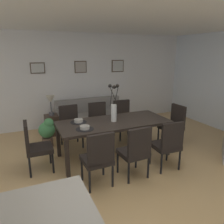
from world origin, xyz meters
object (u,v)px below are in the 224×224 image
object	(u,v)px
dining_chair_near_right	(70,124)
framed_picture_left	(38,68)
dining_chair_mid_right	(123,117)
potted_plant	(47,131)
table_lamp	(51,101)
bowl_near_right	(78,120)
dining_chair_far_right	(99,120)
framed_picture_right	(118,66)
sofa	(92,118)
dining_table	(114,125)
dining_chair_head_west	(34,145)
centerpiece_vase	(114,107)
dining_chair_far_left	(136,150)
dining_chair_head_east	(174,123)
framed_picture_center	(81,67)
bowl_near_left	(85,127)
dining_chair_mid_left	(168,143)
dining_chair_near_left	(98,157)
side_table	(52,125)

from	to	relation	value
dining_chair_near_right	framed_picture_left	world-z (taller)	framed_picture_left
dining_chair_mid_right	potted_plant	size ratio (longest dim) A/B	1.37
table_lamp	bowl_near_right	bearing A→B (deg)	-78.58
dining_chair_far_right	potted_plant	bearing A→B (deg)	174.44
dining_chair_near_right	table_lamp	xyz separation A→B (m)	(-0.28, 0.86, 0.38)
dining_chair_mid_right	framed_picture_right	world-z (taller)	framed_picture_right
dining_chair_near_right	sofa	bearing A→B (deg)	49.37
dining_table	framed_picture_right	distance (m)	2.76
sofa	framed_picture_left	xyz separation A→B (m)	(-1.29, 0.48, 1.39)
sofa	bowl_near_right	bearing A→B (deg)	-116.31
dining_chair_near_right	dining_chair_head_west	xyz separation A→B (m)	(-0.83, -0.88, 0.00)
dining_chair_near_right	centerpiece_vase	bearing A→B (deg)	-51.80
dining_chair_far_left	dining_chair_head_east	world-z (taller)	same
dining_chair_far_right	centerpiece_vase	bearing A→B (deg)	-89.67
dining_table	dining_chair_mid_right	bearing A→B (deg)	53.41
bowl_near_right	potted_plant	size ratio (longest dim) A/B	0.25
dining_chair_head_east	bowl_near_right	size ratio (longest dim) A/B	5.41
dining_chair_head_west	framed_picture_right	bearing A→B (deg)	40.85
framed_picture_right	framed_picture_center	bearing A→B (deg)	180.00
dining_chair_near_right	dining_table	bearing A→B (deg)	-51.88
centerpiece_vase	sofa	distance (m)	1.97
bowl_near_left	dining_chair_head_east	bearing A→B (deg)	5.40
dining_chair_far_left	dining_chair_mid_left	world-z (taller)	same
dining_chair_far_right	dining_chair_mid_right	world-z (taller)	same
dining_chair_far_right	bowl_near_left	bearing A→B (deg)	-120.96
bowl_near_left	centerpiece_vase	bearing A→B (deg)	18.20
dining_chair_mid_right	centerpiece_vase	bearing A→B (deg)	-126.59
dining_chair_head_west	bowl_near_right	distance (m)	0.93
dining_chair_far_right	table_lamp	xyz separation A→B (m)	(-0.96, 0.85, 0.38)
dining_chair_far_right	dining_chair_mid_left	distance (m)	1.88
dining_chair_near_left	dining_chair_mid_left	xyz separation A→B (m)	(1.32, 0.00, 0.00)
dining_chair_mid_left	bowl_near_left	xyz separation A→B (m)	(-1.33, 0.66, 0.27)
dining_chair_near_left	centerpiece_vase	distance (m)	1.21
dining_chair_mid_right	framed_picture_left	xyz separation A→B (m)	(-1.80, 1.43, 1.16)
sofa	dining_chair_head_east	bearing A→B (deg)	-53.45
dining_chair_near_right	framed_picture_left	distance (m)	1.91
centerpiece_vase	bowl_near_left	world-z (taller)	centerpiece_vase
dining_chair_mid_left	bowl_near_left	bearing A→B (deg)	153.45
bowl_near_right	framed_picture_center	size ratio (longest dim) A/B	0.49
dining_chair_mid_left	dining_chair_mid_right	xyz separation A→B (m)	(-0.02, 1.75, 0.00)
dining_chair_far_left	dining_chair_head_east	xyz separation A→B (m)	(1.50, 0.88, 0.00)
dining_chair_mid_right	dining_chair_far_left	bearing A→B (deg)	-110.22
bowl_near_right	framed_picture_left	world-z (taller)	framed_picture_left
dining_chair_head_east	side_table	bearing A→B (deg)	144.66
centerpiece_vase	framed_picture_center	world-z (taller)	framed_picture_center
sofa	dining_table	bearing A→B (deg)	-94.20
dining_chair_mid_right	sofa	world-z (taller)	dining_chair_mid_right
dining_table	centerpiece_vase	bearing A→B (deg)	55.35
dining_chair_near_right	framed_picture_left	xyz separation A→B (m)	(-0.47, 1.43, 1.16)
dining_chair_head_east	bowl_near_right	world-z (taller)	dining_chair_head_east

